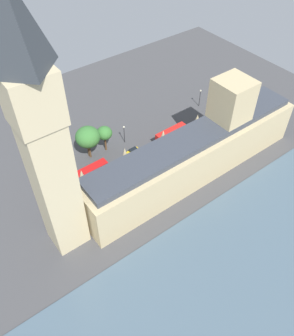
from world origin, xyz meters
TOP-DOWN VIEW (x-y plane):
  - ground_plane at (0.00, 0.00)m, footprint 136.21×136.21m
  - river_thames at (-30.21, 0.00)m, footprint 34.14×122.59m
  - parliament_building at (-1.99, -1.87)m, footprint 12.13×66.21m
  - clock_tower at (-0.45, 37.43)m, footprint 8.54×8.54m
  - car_blue_far_end at (11.53, -18.11)m, footprint 1.93×4.51m
  - double_decker_bus_near_tower at (11.54, -3.96)m, footprint 2.78×10.54m
  - car_yellow_cab_opposite_hall at (14.18, 8.38)m, footprint 1.98×4.31m
  - double_decker_bus_trailing at (12.20, 23.88)m, footprint 2.79×10.54m
  - pedestrian_kerbside at (5.85, 28.20)m, footprint 0.68×0.61m
  - pedestrian_leading at (6.72, 7.82)m, footprint 0.64×0.63m
  - pedestrian_under_trees at (6.04, -17.66)m, footprint 0.61×0.64m
  - plane_tree_midblock at (20.57, 19.09)m, footprint 6.98×6.98m
  - plane_tree_corner at (20.54, 13.75)m, footprint 4.55×4.55m
  - plane_tree_by_river_gate at (21.40, 19.07)m, footprint 4.78×4.78m
  - street_lamp_slot_10 at (20.03, 7.35)m, footprint 0.56×0.56m
  - street_lamp_slot_11 at (20.36, -23.86)m, footprint 0.56×0.56m

SIDE VIEW (x-z plane):
  - ground_plane at x=0.00m, z-range 0.00..0.00m
  - river_thames at x=-30.21m, z-range 0.00..0.25m
  - pedestrian_under_trees at x=6.04m, z-range -0.08..1.43m
  - pedestrian_leading at x=6.72m, z-range -0.08..1.45m
  - pedestrian_kerbside at x=5.85m, z-range -0.08..1.57m
  - car_yellow_cab_opposite_hall at x=14.18m, z-range 0.02..1.76m
  - car_blue_far_end at x=11.53m, z-range 0.02..1.76m
  - double_decker_bus_near_tower at x=11.54m, z-range 0.26..5.01m
  - double_decker_bus_trailing at x=12.20m, z-range 0.26..5.01m
  - street_lamp_slot_10 at x=20.03m, z-range 1.23..7.34m
  - street_lamp_slot_11 at x=20.36m, z-range 1.26..7.63m
  - plane_tree_by_river_gate at x=21.40m, z-range 2.03..10.27m
  - plane_tree_corner at x=20.54m, z-range 2.14..10.44m
  - plane_tree_midblock at x=20.57m, z-range 2.26..12.77m
  - parliament_building at x=-1.99m, z-range -4.87..20.15m
  - clock_tower at x=-0.45m, z-range 1.08..61.38m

